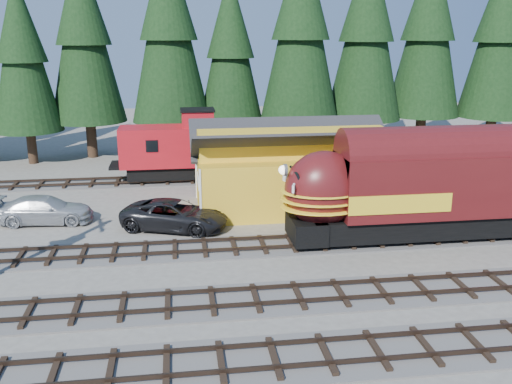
{
  "coord_description": "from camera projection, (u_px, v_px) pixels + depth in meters",
  "views": [
    {
      "loc": [
        -7.16,
        -23.19,
        10.77
      ],
      "look_at": [
        -3.35,
        4.0,
        2.96
      ],
      "focal_mm": 40.0,
      "sensor_mm": 36.0,
      "label": 1
    }
  ],
  "objects": [
    {
      "name": "track_siding",
      "position": [
        498.0,
        234.0,
        31.12
      ],
      "size": [
        68.0,
        3.2,
        0.33
      ],
      "color": "#4C4947",
      "rests_on": "ground"
    },
    {
      "name": "caboose",
      "position": [
        186.0,
        149.0,
        41.6
      ],
      "size": [
        9.38,
        2.72,
        4.88
      ],
      "color": "black",
      "rests_on": "ground"
    },
    {
      "name": "ground",
      "position": [
        341.0,
        275.0,
        25.99
      ],
      "size": [
        120.0,
        120.0,
        0.0
      ],
      "primitive_type": "plane",
      "color": "#6B665B",
      "rests_on": "ground"
    },
    {
      "name": "conifer_backdrop",
      "position": [
        322.0,
        36.0,
        47.12
      ],
      "size": [
        78.76,
        21.91,
        16.27
      ],
      "color": "black",
      "rests_on": "ground"
    },
    {
      "name": "pickup_truck_a",
      "position": [
        175.0,
        215.0,
        31.83
      ],
      "size": [
        6.51,
        4.64,
        1.65
      ],
      "primitive_type": "imported",
      "rotation": [
        0.0,
        0.0,
        1.21
      ],
      "color": "black",
      "rests_on": "ground"
    },
    {
      "name": "pickup_truck_b",
      "position": [
        45.0,
        210.0,
        32.88
      ],
      "size": [
        5.49,
        2.43,
        1.57
      ],
      "primitive_type": "imported",
      "rotation": [
        0.0,
        0.0,
        1.53
      ],
      "color": "#AFB2B7",
      "rests_on": "ground"
    },
    {
      "name": "depot",
      "position": [
        295.0,
        161.0,
        35.18
      ],
      "size": [
        12.8,
        7.0,
        5.3
      ],
      "color": "gold",
      "rests_on": "ground"
    },
    {
      "name": "track_spur",
      "position": [
        140.0,
        182.0,
        41.79
      ],
      "size": [
        32.0,
        3.2,
        0.33
      ],
      "color": "#4C4947",
      "rests_on": "ground"
    },
    {
      "name": "locomotive",
      "position": [
        434.0,
        190.0,
        29.88
      ],
      "size": [
        17.0,
        3.38,
        4.62
      ],
      "color": "black",
      "rests_on": "ground"
    }
  ]
}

